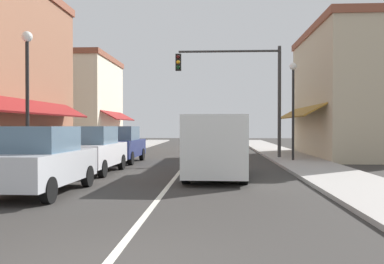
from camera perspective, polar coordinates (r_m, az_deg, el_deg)
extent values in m
plane|color=#33302D|center=(22.98, -0.28, -3.63)|extent=(80.00, 80.00, 0.00)
cube|color=#A39E99|center=(23.95, -13.55, -3.33)|extent=(2.60, 56.00, 0.12)
cube|color=#A39E99|center=(23.30, 13.38, -3.45)|extent=(2.60, 56.00, 0.12)
cube|color=silver|center=(22.98, -0.28, -3.63)|extent=(0.14, 52.00, 0.01)
cube|color=slate|center=(18.78, -22.85, -0.41)|extent=(0.08, 10.64, 1.80)
cube|color=maroon|center=(18.54, -21.18, 3.29)|extent=(1.27, 11.76, 0.73)
cube|color=slate|center=(21.96, -19.32, 11.27)|extent=(0.08, 1.10, 1.30)
cube|color=#BCAD8E|center=(26.07, 20.25, 4.54)|extent=(4.41, 10.00, 7.00)
cube|color=brown|center=(26.57, 20.29, 12.52)|extent=(4.61, 10.20, 0.40)
cube|color=slate|center=(25.47, 15.60, -0.08)|extent=(0.08, 7.60, 1.80)
cube|color=olive|center=(25.35, 14.27, 2.64)|extent=(1.27, 8.40, 0.73)
cube|color=slate|center=(23.55, 16.80, 8.73)|extent=(0.08, 1.10, 1.30)
cube|color=slate|center=(27.81, 14.65, 7.51)|extent=(0.08, 1.10, 1.30)
cube|color=beige|center=(34.51, -14.33, 3.50)|extent=(4.38, 8.00, 6.83)
cube|color=brown|center=(34.87, -14.35, 9.44)|extent=(4.58, 8.20, 0.40)
cube|color=slate|center=(33.89, -10.89, 0.15)|extent=(0.08, 6.08, 1.80)
cube|color=maroon|center=(33.76, -9.89, 2.18)|extent=(1.27, 6.72, 0.73)
cube|color=slate|center=(32.34, -11.67, 6.36)|extent=(0.08, 1.10, 1.30)
cube|color=slate|center=(35.74, -10.21, 5.83)|extent=(0.08, 1.10, 1.30)
cube|color=#B7BABF|center=(11.77, -19.72, -4.44)|extent=(1.82, 4.14, 0.80)
cube|color=slate|center=(11.64, -19.94, -0.90)|extent=(1.57, 2.04, 0.66)
cylinder|color=black|center=(13.36, -20.41, -5.55)|extent=(0.22, 0.62, 0.62)
cylinder|color=black|center=(12.78, -13.94, -5.81)|extent=(0.22, 0.62, 0.62)
cylinder|color=black|center=(10.27, -18.80, -7.44)|extent=(0.22, 0.62, 0.62)
cube|color=silver|center=(16.41, -13.31, -2.95)|extent=(1.80, 4.13, 0.80)
cube|color=slate|center=(16.28, -13.43, -0.40)|extent=(1.56, 2.03, 0.66)
cylinder|color=black|center=(17.97, -14.40, -3.91)|extent=(0.21, 0.62, 0.62)
cylinder|color=black|center=(17.52, -9.49, -4.01)|extent=(0.21, 0.62, 0.62)
cylinder|color=black|center=(15.44, -17.65, -4.68)|extent=(0.21, 0.62, 0.62)
cylinder|color=black|center=(14.92, -11.99, -4.85)|extent=(0.21, 0.62, 0.62)
cube|color=navy|center=(20.88, -9.60, -2.14)|extent=(1.78, 4.12, 0.80)
cube|color=slate|center=(20.76, -9.67, -0.14)|extent=(1.55, 2.02, 0.66)
cylinder|color=black|center=(22.41, -10.75, -2.97)|extent=(0.21, 0.62, 0.62)
cylinder|color=black|center=(22.06, -6.76, -3.02)|extent=(0.21, 0.62, 0.62)
cylinder|color=black|center=(19.81, -12.75, -3.46)|extent=(0.21, 0.62, 0.62)
cylinder|color=black|center=(19.42, -8.26, -3.54)|extent=(0.21, 0.62, 0.62)
cube|color=silver|center=(14.48, 3.21, -1.61)|extent=(2.05, 5.03, 1.90)
cube|color=slate|center=(16.87, 3.36, 0.18)|extent=(1.73, 0.30, 0.84)
cube|color=black|center=(17.10, 3.36, -3.55)|extent=(1.87, 0.23, 0.24)
cylinder|color=black|center=(16.12, 0.16, -4.24)|extent=(0.25, 0.72, 0.72)
cylinder|color=black|center=(16.09, 6.46, -4.25)|extent=(0.25, 0.72, 0.72)
cylinder|color=black|center=(13.04, -0.81, -5.43)|extent=(0.25, 0.72, 0.72)
cylinder|color=black|center=(13.01, 6.99, -5.45)|extent=(0.25, 0.72, 0.72)
cylinder|color=#333333|center=(23.11, 11.71, 3.88)|extent=(0.18, 0.18, 6.05)
cylinder|color=#333333|center=(23.19, 4.98, 10.80)|extent=(5.41, 0.12, 0.12)
cube|color=black|center=(22.99, -1.85, 9.37)|extent=(0.30, 0.24, 0.90)
sphere|color=#420F0F|center=(22.90, -1.88, 10.12)|extent=(0.20, 0.20, 0.20)
sphere|color=yellow|center=(22.86, -1.88, 9.42)|extent=(0.20, 0.20, 0.20)
sphere|color=#0C3316|center=(22.82, -1.88, 8.73)|extent=(0.20, 0.20, 0.20)
cylinder|color=black|center=(15.19, -21.33, 2.70)|extent=(0.12, 0.12, 4.59)
sphere|color=white|center=(15.47, -21.37, 11.90)|extent=(0.36, 0.36, 0.36)
cylinder|color=black|center=(21.22, 13.48, 2.08)|extent=(0.12, 0.12, 4.51)
sphere|color=white|center=(21.41, 13.50, 8.61)|extent=(0.36, 0.36, 0.36)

